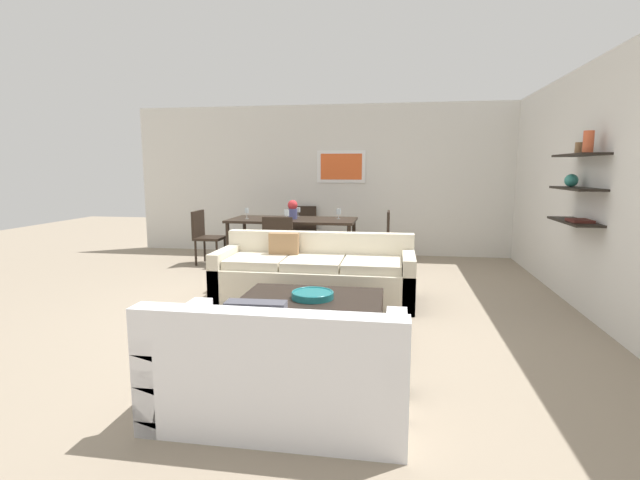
{
  "coord_description": "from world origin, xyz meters",
  "views": [
    {
      "loc": [
        0.98,
        -5.01,
        1.55
      ],
      "look_at": [
        0.13,
        0.2,
        0.75
      ],
      "focal_mm": 26.22,
      "sensor_mm": 36.0,
      "label": 1
    }
  ],
  "objects_px": {
    "sofa_beige": "(315,276)",
    "loveseat_white": "(281,370)",
    "dining_chair_left_near": "(205,234)",
    "dining_chair_head": "(303,227)",
    "dining_chair_right_far": "(381,234)",
    "wine_glass_head": "(298,210)",
    "wine_glass_foot": "(287,213)",
    "wine_glass_left_near": "(247,211)",
    "centerpiece_vase": "(293,209)",
    "coffee_table": "(311,318)",
    "dining_table": "(293,223)",
    "decorative_bowl": "(313,295)",
    "wine_glass_right_far": "(339,212)",
    "dining_chair_foot": "(280,242)"
  },
  "relations": [
    {
      "from": "loveseat_white",
      "to": "wine_glass_head",
      "type": "height_order",
      "value": "wine_glass_head"
    },
    {
      "from": "dining_table",
      "to": "dining_chair_left_near",
      "type": "bearing_deg",
      "value": -171.42
    },
    {
      "from": "dining_chair_left_near",
      "to": "centerpiece_vase",
      "type": "distance_m",
      "value": 1.51
    },
    {
      "from": "wine_glass_left_near",
      "to": "wine_glass_head",
      "type": "xyz_separation_m",
      "value": [
        0.74,
        0.54,
        -0.02
      ]
    },
    {
      "from": "loveseat_white",
      "to": "wine_glass_foot",
      "type": "xyz_separation_m",
      "value": [
        -0.97,
        4.27,
        0.59
      ]
    },
    {
      "from": "dining_chair_left_near",
      "to": "dining_chair_right_far",
      "type": "xyz_separation_m",
      "value": [
        2.86,
        0.43,
        0.0
      ]
    },
    {
      "from": "dining_table",
      "to": "dining_chair_left_near",
      "type": "distance_m",
      "value": 1.46
    },
    {
      "from": "wine_glass_head",
      "to": "coffee_table",
      "type": "bearing_deg",
      "value": -76.39
    },
    {
      "from": "dining_chair_left_near",
      "to": "wine_glass_left_near",
      "type": "height_order",
      "value": "wine_glass_left_near"
    },
    {
      "from": "dining_chair_left_near",
      "to": "dining_chair_head",
      "type": "xyz_separation_m",
      "value": [
        1.43,
        1.1,
        0.0
      ]
    },
    {
      "from": "dining_table",
      "to": "dining_chair_head",
      "type": "distance_m",
      "value": 0.91
    },
    {
      "from": "dining_chair_foot",
      "to": "wine_glass_left_near",
      "type": "bearing_deg",
      "value": 133.93
    },
    {
      "from": "decorative_bowl",
      "to": "dining_chair_left_near",
      "type": "bearing_deg",
      "value": 127.17
    },
    {
      "from": "dining_chair_right_far",
      "to": "loveseat_white",
      "type": "bearing_deg",
      "value": -95.4
    },
    {
      "from": "wine_glass_head",
      "to": "centerpiece_vase",
      "type": "height_order",
      "value": "centerpiece_vase"
    },
    {
      "from": "loveseat_white",
      "to": "dining_chair_left_near",
      "type": "bearing_deg",
      "value": 118.22
    },
    {
      "from": "dining_chair_head",
      "to": "wine_glass_foot",
      "type": "relative_size",
      "value": 4.74
    },
    {
      "from": "sofa_beige",
      "to": "dining_chair_left_near",
      "type": "bearing_deg",
      "value": 139.38
    },
    {
      "from": "dining_table",
      "to": "dining_chair_foot",
      "type": "bearing_deg",
      "value": -90.0
    },
    {
      "from": "coffee_table",
      "to": "dining_table",
      "type": "distance_m",
      "value": 3.49
    },
    {
      "from": "wine_glass_left_near",
      "to": "wine_glass_head",
      "type": "height_order",
      "value": "wine_glass_left_near"
    },
    {
      "from": "wine_glass_left_near",
      "to": "wine_glass_right_far",
      "type": "bearing_deg",
      "value": 9.12
    },
    {
      "from": "sofa_beige",
      "to": "dining_chair_head",
      "type": "xyz_separation_m",
      "value": [
        -0.73,
        2.95,
        0.21
      ]
    },
    {
      "from": "coffee_table",
      "to": "dining_chair_left_near",
      "type": "relative_size",
      "value": 1.48
    },
    {
      "from": "wine_glass_head",
      "to": "wine_glass_foot",
      "type": "bearing_deg",
      "value": -90.0
    },
    {
      "from": "decorative_bowl",
      "to": "centerpiece_vase",
      "type": "bearing_deg",
      "value": 105.56
    },
    {
      "from": "dining_chair_head",
      "to": "dining_chair_right_far",
      "type": "bearing_deg",
      "value": -25.1
    },
    {
      "from": "wine_glass_head",
      "to": "wine_glass_right_far",
      "type": "xyz_separation_m",
      "value": [
        0.74,
        -0.3,
        0.01
      ]
    },
    {
      "from": "sofa_beige",
      "to": "loveseat_white",
      "type": "height_order",
      "value": "same"
    },
    {
      "from": "decorative_bowl",
      "to": "wine_glass_head",
      "type": "distance_m",
      "value": 3.89
    },
    {
      "from": "dining_chair_head",
      "to": "wine_glass_head",
      "type": "bearing_deg",
      "value": -90.0
    },
    {
      "from": "dining_table",
      "to": "dining_chair_right_far",
      "type": "height_order",
      "value": "dining_chair_right_far"
    },
    {
      "from": "decorative_bowl",
      "to": "dining_table",
      "type": "distance_m",
      "value": 3.46
    },
    {
      "from": "wine_glass_right_far",
      "to": "wine_glass_left_near",
      "type": "bearing_deg",
      "value": -170.88
    },
    {
      "from": "loveseat_white",
      "to": "dining_chair_head",
      "type": "relative_size",
      "value": 1.79
    },
    {
      "from": "wine_glass_left_near",
      "to": "wine_glass_head",
      "type": "relative_size",
      "value": 1.15
    },
    {
      "from": "loveseat_white",
      "to": "dining_chair_left_near",
      "type": "relative_size",
      "value": 1.79
    },
    {
      "from": "dining_chair_left_near",
      "to": "wine_glass_left_near",
      "type": "distance_m",
      "value": 0.79
    },
    {
      "from": "dining_chair_right_far",
      "to": "centerpiece_vase",
      "type": "relative_size",
      "value": 2.86
    },
    {
      "from": "dining_chair_right_far",
      "to": "wine_glass_foot",
      "type": "bearing_deg",
      "value": -156.05
    },
    {
      "from": "sofa_beige",
      "to": "loveseat_white",
      "type": "relative_size",
      "value": 1.48
    },
    {
      "from": "dining_table",
      "to": "centerpiece_vase",
      "type": "bearing_deg",
      "value": -74.48
    },
    {
      "from": "wine_glass_left_near",
      "to": "wine_glass_foot",
      "type": "distance_m",
      "value": 0.8
    },
    {
      "from": "loveseat_white",
      "to": "dining_table",
      "type": "xyz_separation_m",
      "value": [
        -0.97,
        4.69,
        0.39
      ]
    },
    {
      "from": "decorative_bowl",
      "to": "dining_table",
      "type": "bearing_deg",
      "value": 105.56
    },
    {
      "from": "dining_chair_foot",
      "to": "wine_glass_left_near",
      "type": "height_order",
      "value": "wine_glass_left_near"
    },
    {
      "from": "dining_chair_left_near",
      "to": "dining_chair_right_far",
      "type": "distance_m",
      "value": 2.9
    },
    {
      "from": "loveseat_white",
      "to": "dining_chair_foot",
      "type": "relative_size",
      "value": 1.79
    },
    {
      "from": "loveseat_white",
      "to": "dining_chair_right_far",
      "type": "distance_m",
      "value": 4.93
    },
    {
      "from": "loveseat_white",
      "to": "sofa_beige",
      "type": "bearing_deg",
      "value": 95.31
    }
  ]
}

